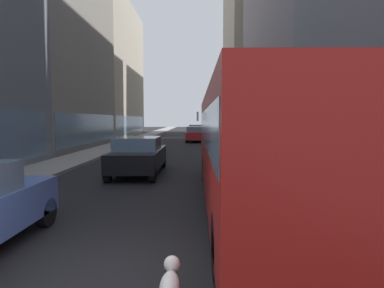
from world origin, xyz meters
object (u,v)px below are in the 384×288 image
object	(u,v)px
transit_bus	(251,141)
dalmatian_dog	(170,286)
car_red_coupe	(195,134)
car_black_suv	(139,155)
car_yellow_taxi	(196,131)

from	to	relation	value
transit_bus	dalmatian_dog	bearing A→B (deg)	-108.68
car_red_coupe	car_black_suv	xyz separation A→B (m)	(-2.40, -19.86, 0.00)
transit_bus	car_yellow_taxi	bearing A→B (deg)	92.59
dalmatian_dog	car_black_suv	bearing A→B (deg)	101.92
car_yellow_taxi	car_black_suv	world-z (taller)	same
transit_bus	car_yellow_taxi	size ratio (longest dim) A/B	2.92
car_red_coupe	car_yellow_taxi	xyz separation A→B (m)	(-0.00, 10.44, -0.00)
car_red_coupe	car_black_suv	size ratio (longest dim) A/B	0.93
car_red_coupe	car_black_suv	world-z (taller)	same
car_red_coupe	dalmatian_dog	xyz separation A→B (m)	(-0.21, -30.23, -0.31)
car_yellow_taxi	dalmatian_dog	xyz separation A→B (m)	(-0.21, -40.68, -0.31)
dalmatian_dog	car_red_coupe	bearing A→B (deg)	89.60
car_black_suv	transit_bus	bearing A→B (deg)	-51.42
transit_bus	dalmatian_dog	size ratio (longest dim) A/B	11.98
transit_bus	car_red_coupe	distance (m)	24.95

